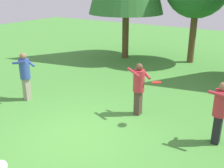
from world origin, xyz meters
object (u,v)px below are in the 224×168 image
at_px(person_bystander, 25,73).
at_px(ball_white, 1,167).
at_px(person_thrower, 220,108).
at_px(frisbee, 156,82).
at_px(person_catcher, 139,85).

height_order(person_bystander, ball_white, person_bystander).
xyz_separation_m(person_thrower, frisbee, (-1.70, 0.02, 0.32)).
relative_size(frisbee, ball_white, 1.33).
bearing_deg(ball_white, person_bystander, 131.07).
bearing_deg(person_catcher, frisbee, 0.00).
distance_m(person_catcher, person_bystander, 3.89).
distance_m(person_thrower, frisbee, 1.73).
xyz_separation_m(person_bystander, frisbee, (4.45, 0.73, 0.30)).
relative_size(person_catcher, frisbee, 4.44).
distance_m(frisbee, ball_white, 4.29).
height_order(person_thrower, person_catcher, person_thrower).
height_order(person_thrower, person_bystander, person_thrower).
distance_m(person_bystander, frisbee, 4.52).
distance_m(person_thrower, person_catcher, 2.44).
xyz_separation_m(person_thrower, person_catcher, (-2.41, 0.37, -0.01)).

